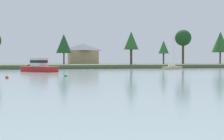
# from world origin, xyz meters

# --- Properties ---
(far_shore_bank) EXTENTS (229.58, 57.31, 1.05)m
(far_shore_bank) POSITION_xyz_m (0.00, 95.17, 0.52)
(far_shore_bank) COLOR #4C563D
(far_shore_bank) RESTS_ON ground
(cruiser_red) EXTENTS (7.84, 8.92, 4.74)m
(cruiser_red) POSITION_xyz_m (-12.08, 50.00, 0.60)
(cruiser_red) COLOR #B2231E
(cruiser_red) RESTS_ON ground
(sailboat_sand) EXTENTS (7.05, 5.51, 9.30)m
(sailboat_sand) POSITION_xyz_m (22.30, 59.11, 0.21)
(sailboat_sand) COLOR tan
(sailboat_sand) RESTS_ON ground
(mooring_buoy_green) EXTENTS (0.42, 0.42, 0.47)m
(mooring_buoy_green) POSITION_xyz_m (-8.49, 30.27, 0.07)
(mooring_buoy_green) COLOR #1E8C47
(mooring_buoy_green) RESTS_ON ground
(mooring_buoy_yellow) EXTENTS (0.42, 0.42, 0.47)m
(mooring_buoy_yellow) POSITION_xyz_m (2.87, 49.42, 0.07)
(mooring_buoy_yellow) COLOR yellow
(mooring_buoy_yellow) RESTS_ON ground
(mooring_buoy_red) EXTENTS (0.41, 0.41, 0.46)m
(mooring_buoy_red) POSITION_xyz_m (-15.88, 28.31, 0.07)
(mooring_buoy_red) COLOR red
(mooring_buoy_red) RESTS_ON ground
(shore_tree_left_mid) EXTENTS (6.82, 6.82, 13.00)m
(shore_tree_left_mid) POSITION_xyz_m (60.63, 92.37, 9.84)
(shore_tree_left_mid) COLOR brown
(shore_tree_left_mid) RESTS_ON far_shore_bank
(shore_tree_right) EXTENTS (4.55, 4.55, 10.26)m
(shore_tree_right) POSITION_xyz_m (16.88, 76.11, 8.40)
(shore_tree_right) COLOR brown
(shore_tree_right) RESTS_ON far_shore_bank
(shore_tree_far_left) EXTENTS (3.94, 3.94, 8.72)m
(shore_tree_far_left) POSITION_xyz_m (34.64, 90.33, 7.28)
(shore_tree_far_left) COLOR brown
(shore_tree_far_left) RESTS_ON far_shore_bank
(shore_tree_inland_b) EXTENTS (5.34, 5.34, 10.39)m
(shore_tree_inland_b) POSITION_xyz_m (-2.24, 91.62, 8.14)
(shore_tree_inland_b) COLOR brown
(shore_tree_inland_b) RESTS_ON far_shore_bank
(shore_tree_far_right) EXTENTS (6.16, 6.16, 12.98)m
(shore_tree_far_right) POSITION_xyz_m (42.78, 90.39, 10.80)
(shore_tree_far_right) COLOR brown
(shore_tree_far_right) RESTS_ON far_shore_bank
(cottage_behind_trees) EXTENTS (11.58, 8.91, 7.83)m
(cottage_behind_trees) POSITION_xyz_m (6.14, 101.88, 5.10)
(cottage_behind_trees) COLOR tan
(cottage_behind_trees) RESTS_ON far_shore_bank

